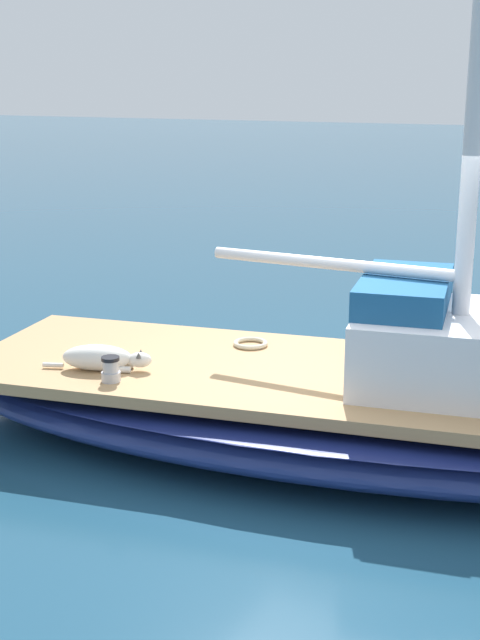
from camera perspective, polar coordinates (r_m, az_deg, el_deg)
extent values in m
plane|color=navy|center=(7.53, 6.86, -8.36)|extent=(120.00, 120.00, 0.00)
ellipsoid|color=navy|center=(7.43, 6.92, -6.38)|extent=(3.78, 7.54, 0.56)
ellipsoid|color=navy|center=(7.36, 6.97, -5.08)|extent=(3.80, 7.58, 0.08)
cube|color=tan|center=(7.31, 7.01, -3.98)|extent=(3.24, 6.89, 0.10)
cylinder|color=silver|center=(7.28, 6.11, 3.73)|extent=(0.10, 2.20, 0.10)
cube|color=navy|center=(7.18, 10.89, 1.90)|extent=(1.44, 0.93, 0.24)
ellipsoid|color=silver|center=(7.42, -9.46, -2.47)|extent=(0.46, 0.65, 0.22)
ellipsoid|color=silver|center=(7.34, -6.66, -2.64)|extent=(0.19, 0.23, 0.13)
cone|color=#504E4A|center=(7.37, -6.60, -2.13)|extent=(0.05, 0.05, 0.05)
cone|color=#504E4A|center=(7.28, -6.74, -2.34)|extent=(0.05, 0.05, 0.05)
cylinder|color=silver|center=(7.45, -7.75, -2.97)|extent=(0.12, 0.19, 0.06)
cylinder|color=silver|center=(7.34, -7.96, -3.26)|extent=(0.12, 0.19, 0.06)
cylinder|color=silver|center=(7.56, -12.29, -2.94)|extent=(0.10, 0.18, 0.04)
cylinder|color=#B7B7BC|center=(7.15, -8.56, -3.73)|extent=(0.16, 0.16, 0.08)
cylinder|color=#B7B7BC|center=(7.12, -8.58, -3.05)|extent=(0.13, 0.13, 0.10)
cylinder|color=black|center=(7.10, -8.61, -2.55)|extent=(0.15, 0.15, 0.03)
torus|color=beige|center=(8.02, 0.70, -1.56)|extent=(0.32, 0.32, 0.04)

